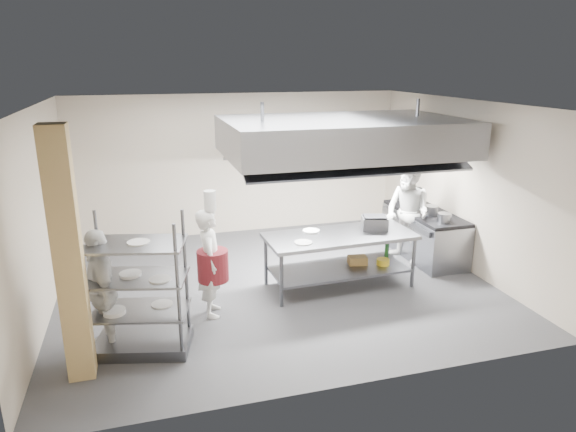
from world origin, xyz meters
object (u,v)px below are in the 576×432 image
object	(u,v)px
pass_rack	(138,285)
stockpot	(431,210)
cooking_range	(424,235)
chef_line	(407,213)
island	(339,260)
griddle	(375,223)
chef_head	(211,263)
chef_plating	(101,291)

from	to	relation	value
pass_rack	stockpot	size ratio (longest dim) A/B	7.11
cooking_range	chef_line	distance (m)	0.73
island	stockpot	distance (m)	2.20
pass_rack	griddle	distance (m)	4.06
island	pass_rack	world-z (taller)	pass_rack
pass_rack	stockpot	distance (m)	5.52
stockpot	cooking_range	bearing A→B (deg)	81.13
stockpot	island	bearing A→B (deg)	-163.42
island	stockpot	xyz separation A→B (m)	(2.04, 0.61, 0.53)
chef_head	cooking_range	bearing A→B (deg)	-65.06
pass_rack	island	bearing A→B (deg)	33.65
cooking_range	griddle	distance (m)	1.71
chef_line	pass_rack	bearing A→B (deg)	-86.07
chef_head	griddle	world-z (taller)	chef_head
pass_rack	chef_line	size ratio (longest dim) A/B	0.96
cooking_range	stockpot	distance (m)	0.62
chef_plating	griddle	size ratio (longest dim) A/B	3.94
island	griddle	world-z (taller)	griddle
pass_rack	chef_plating	distance (m)	0.49
chef_line	stockpot	size ratio (longest dim) A/B	7.41
pass_rack	stockpot	world-z (taller)	pass_rack
chef_line	chef_plating	distance (m)	5.52
island	pass_rack	distance (m)	3.42
island	cooking_range	bearing A→B (deg)	20.06
griddle	stockpot	bearing A→B (deg)	36.49
chef_plating	griddle	xyz separation A→B (m)	(4.32, 1.11, 0.19)
chef_head	griddle	bearing A→B (deg)	-71.18
chef_line	island	bearing A→B (deg)	-83.87
griddle	stockpot	xyz separation A→B (m)	(1.38, 0.50, -0.02)
chef_plating	stockpot	xyz separation A→B (m)	(5.69, 1.61, 0.16)
chef_plating	stockpot	distance (m)	5.92
chef_head	pass_rack	bearing A→B (deg)	134.31
chef_line	stockpot	distance (m)	0.45
griddle	stockpot	world-z (taller)	griddle
cooking_range	griddle	size ratio (longest dim) A/B	4.78
pass_rack	griddle	world-z (taller)	pass_rack
cooking_range	griddle	bearing A→B (deg)	-152.29
chef_head	chef_line	bearing A→B (deg)	-65.43
chef_plating	griddle	distance (m)	4.46
island	chef_head	distance (m)	2.24
chef_head	stockpot	xyz separation A→B (m)	(4.22, 1.02, 0.17)
chef_head	chef_line	size ratio (longest dim) A/B	0.86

